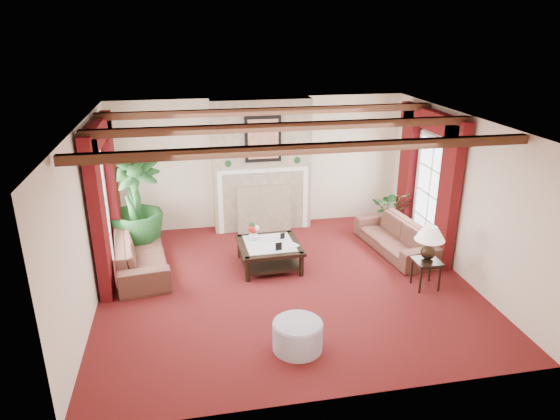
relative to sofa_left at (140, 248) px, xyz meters
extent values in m
plane|color=#50120E|center=(2.39, -1.02, -0.41)|extent=(6.00, 6.00, 0.00)
plane|color=white|center=(2.39, -1.02, 2.29)|extent=(6.00, 6.00, 0.00)
cube|color=beige|center=(2.39, 1.73, 0.94)|extent=(6.00, 0.02, 2.70)
cube|color=beige|center=(-0.61, -1.02, 0.94)|extent=(0.02, 5.50, 2.70)
cube|color=beige|center=(5.39, -1.02, 0.94)|extent=(0.02, 5.50, 2.70)
imported|color=#380F18|center=(0.00, 0.00, 0.00)|extent=(2.26, 1.15, 0.82)
imported|color=#380F18|center=(4.68, -0.13, -0.03)|extent=(2.12, 1.09, 0.77)
imported|color=black|center=(-0.11, 0.86, 0.10)|extent=(1.27, 1.97, 1.03)
imported|color=black|center=(5.01, 0.82, -0.05)|extent=(1.57, 1.59, 0.72)
cylinder|color=#A09EB3|center=(2.19, -2.76, -0.22)|extent=(0.67, 0.67, 0.39)
imported|color=silver|center=(1.98, -0.11, 0.12)|extent=(0.23, 0.23, 0.18)
imported|color=black|center=(2.46, -0.52, 0.18)|extent=(0.25, 0.24, 0.32)
camera|label=1|loc=(0.90, -8.21, 3.67)|focal=32.00mm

